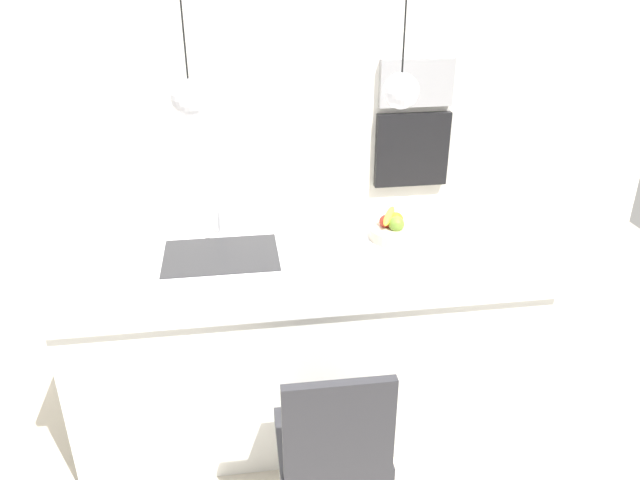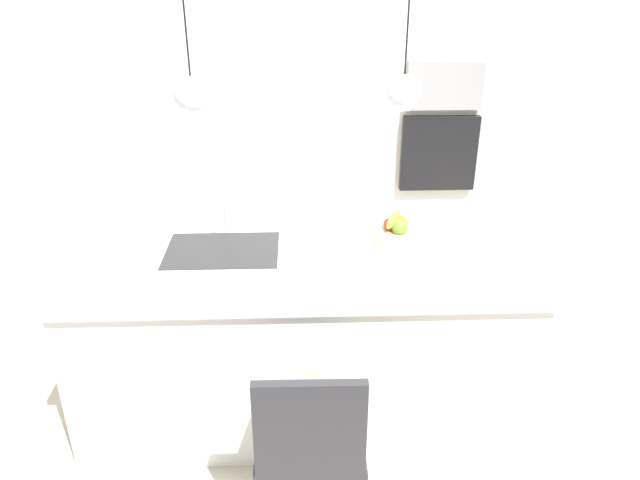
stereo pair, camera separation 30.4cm
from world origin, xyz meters
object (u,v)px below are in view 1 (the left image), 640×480
object	(u,v)px
fruit_bowl	(396,229)
oven	(412,150)
chair_near	(333,443)
microwave	(416,82)

from	to	relation	value
fruit_bowl	oven	world-z (taller)	oven
oven	chair_near	xyz separation A→B (m)	(-1.01, -2.46, -0.41)
fruit_bowl	microwave	world-z (taller)	microwave
fruit_bowl	oven	bearing A→B (deg)	70.81
chair_near	fruit_bowl	bearing A→B (deg)	63.09
oven	fruit_bowl	bearing A→B (deg)	-109.19
microwave	chair_near	bearing A→B (deg)	-112.29
oven	chair_near	size ratio (longest dim) A/B	0.61
oven	chair_near	distance (m)	2.69
microwave	oven	size ratio (longest dim) A/B	0.96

